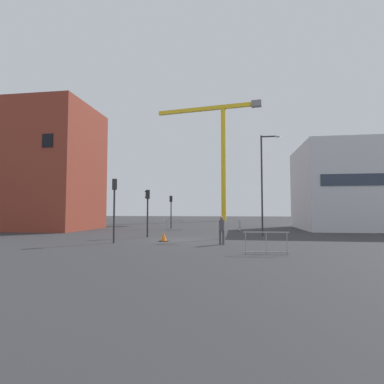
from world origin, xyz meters
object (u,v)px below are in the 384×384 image
Objects in this scene: construction_crane at (220,141)px; streetlamp_tall at (264,178)px; traffic_light_crosswalk at (171,206)px; traffic_cone_by_barrier at (164,237)px; pedestrian_walking at (222,228)px; traffic_light_corner at (114,200)px; traffic_light_median at (148,205)px.

streetlamp_tall is at bearing -80.79° from construction_crane.
traffic_cone_by_barrier is at bearing -79.74° from traffic_light_crosswalk.
construction_crane is 6.01× the size of traffic_light_crosswalk.
streetlamp_tall reaches higher than pedestrian_walking.
traffic_light_crosswalk is 14.20m from traffic_cone_by_barrier.
construction_crane is 27.12m from traffic_light_crosswalk.
traffic_light_corner is at bearing -145.75° from streetlamp_tall.
traffic_light_median is at bearing -164.88° from streetlamp_tall.
traffic_light_crosswalk is 10.92m from traffic_light_median.
construction_crane is at bearing 83.35° from traffic_light_median.
traffic_light_corner reaches higher than traffic_cone_by_barrier.
streetlamp_tall is 2.25× the size of traffic_light_median.
traffic_light_crosswalk is at bearing 113.08° from pedestrian_walking.
traffic_cone_by_barrier is (2.93, 1.50, -2.49)m from traffic_light_corner.
traffic_light_corner is 6.90× the size of traffic_cone_by_barrier.
pedestrian_walking reaches higher than traffic_cone_by_barrier.
streetlamp_tall is at bearing 64.89° from pedestrian_walking.
pedestrian_walking is at bearing 0.72° from traffic_light_corner.
streetlamp_tall is at bearing 34.25° from traffic_light_corner.
construction_crane reaches higher than traffic_cone_by_barrier.
pedestrian_walking is at bearing -115.11° from streetlamp_tall.
pedestrian_walking is (6.91, 0.09, -1.76)m from traffic_light_corner.
pedestrian_walking is at bearing -87.05° from construction_crane.
traffic_light_corner is at bearing -152.91° from traffic_cone_by_barrier.
construction_crane is 6.08× the size of traffic_light_median.
traffic_light_median is at bearing -96.65° from construction_crane.
construction_crane reaches higher than traffic_light_median.
construction_crane is 13.02× the size of pedestrian_walking.
traffic_light_corner reaches higher than traffic_light_crosswalk.
construction_crane is at bearing 82.77° from traffic_light_corner.
streetlamp_tall is (5.17, -31.91, -10.52)m from construction_crane.
traffic_light_crosswalk is at bearing 138.91° from streetlamp_tall.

